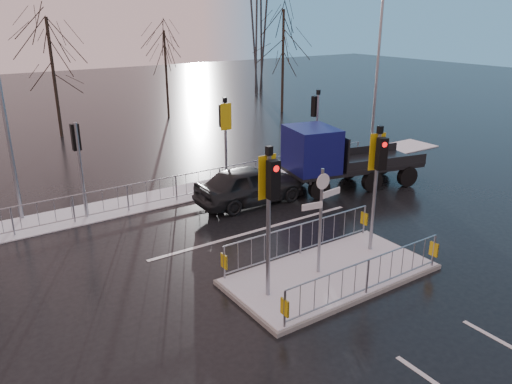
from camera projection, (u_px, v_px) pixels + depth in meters
ground at (330, 276)px, 14.27m from camera, size 120.00×120.00×0.00m
snow_verge at (192, 191)px, 20.97m from camera, size 30.00×2.00×0.04m
lane_markings at (338, 281)px, 14.01m from camera, size 8.00×11.38×0.01m
traffic_island at (330, 264)px, 14.14m from camera, size 6.00×3.04×4.15m
far_kerb_fixtures at (203, 171)px, 20.39m from camera, size 18.00×0.65×3.83m
car_far_lane at (250, 185)px, 19.52m from camera, size 4.50×1.91×1.52m
flatbed_truck at (329, 156)px, 20.83m from camera, size 6.24×3.36×2.74m
tree_far_a at (51, 55)px, 28.74m from camera, size 3.75×3.75×7.08m
tree_far_b at (165, 57)px, 34.73m from camera, size 3.25×3.25×6.14m
tree_far_c at (283, 41)px, 36.28m from camera, size 4.00×4.00×7.55m
street_lamp_right at (378, 70)px, 24.98m from camera, size 1.25×0.18×8.00m
street_lamp_left at (3, 95)px, 16.77m from camera, size 1.25×0.18×8.20m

